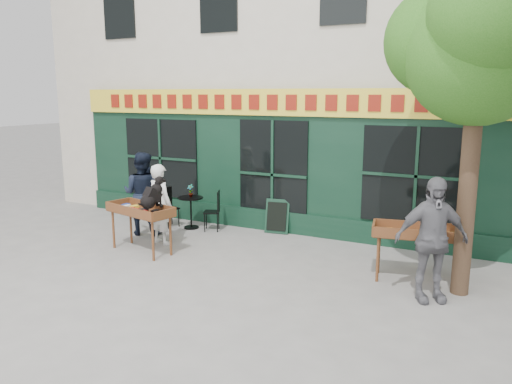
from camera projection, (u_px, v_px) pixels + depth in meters
The scene contains 14 objects.
ground at pixel (222, 259), 9.77m from camera, with size 80.00×80.00×0.00m, color slate.
building at pixel (329, 29), 14.03m from camera, with size 14.00×7.26×10.00m.
street_tree at pixel (484, 30), 7.36m from camera, with size 3.05×2.90×5.60m.
book_cart_center at pixel (140, 213), 10.10m from camera, with size 1.60×0.94×0.99m.
dog at pixel (152, 192), 9.81m from camera, with size 0.34×0.60×0.60m, color black, non-canonical shape.
woman at pixel (160, 204), 10.66m from camera, with size 0.63×0.42×1.73m, color silver.
book_cart_right at pixel (419, 235), 8.49m from camera, with size 1.59×0.89×0.99m.
man_right at pixel (431, 240), 7.67m from camera, with size 1.15×0.48×1.97m, color slate.
bistro_table at pixel (191, 206), 11.93m from camera, with size 0.60×0.60×0.76m.
bistro_chair_left at pixel (168, 204), 12.15m from camera, with size 0.47×0.46×0.95m.
bistro_chair_right at pixel (215, 207), 11.73m from camera, with size 0.48×0.48×0.95m.
potted_plant at pixel (190, 191), 11.86m from camera, with size 0.16×0.11×0.31m, color gray.
man_left at pixel (143, 193), 11.38m from camera, with size 0.93×0.72×1.90m, color black.
chalkboard at pixel (277, 216), 11.53m from camera, with size 0.58×0.27×0.79m.
Camera 1 is at (4.81, -8.02, 3.19)m, focal length 35.00 mm.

